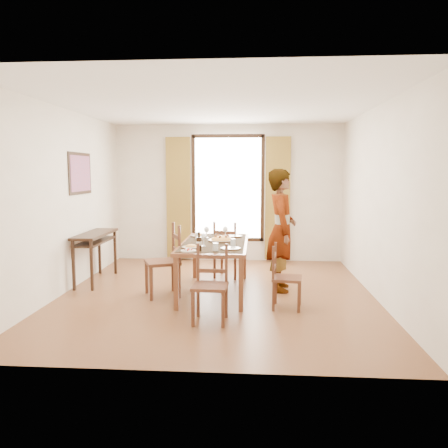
# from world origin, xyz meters

# --- Properties ---
(ground) EXTENTS (5.00, 5.00, 0.00)m
(ground) POSITION_xyz_m (0.00, 0.00, 0.00)
(ground) COLOR brown
(ground) RESTS_ON ground
(room_shell) EXTENTS (4.60, 5.10, 2.74)m
(room_shell) POSITION_xyz_m (-0.00, 0.13, 1.54)
(room_shell) COLOR silver
(room_shell) RESTS_ON ground
(console_table) EXTENTS (0.38, 1.20, 0.80)m
(console_table) POSITION_xyz_m (-2.03, 0.60, 0.68)
(console_table) COLOR black
(console_table) RESTS_ON ground
(dining_table) EXTENTS (0.95, 1.85, 0.76)m
(dining_table) POSITION_xyz_m (-0.05, 0.09, 0.69)
(dining_table) COLOR brown
(dining_table) RESTS_ON ground
(chair_west) EXTENTS (0.60, 0.60, 1.04)m
(chair_west) POSITION_xyz_m (-0.74, -0.11, 0.48)
(chair_west) COLOR #592E1D
(chair_west) RESTS_ON ground
(chair_north) EXTENTS (0.52, 0.52, 0.96)m
(chair_north) POSITION_xyz_m (0.09, 1.05, 0.44)
(chair_north) COLOR #592E1D
(chair_north) RESTS_ON ground
(chair_south) EXTENTS (0.42, 0.42, 0.92)m
(chair_south) POSITION_xyz_m (0.02, -1.16, 0.43)
(chair_south) COLOR #592E1D
(chair_south) RESTS_ON ground
(chair_east) EXTENTS (0.42, 0.42, 0.84)m
(chair_east) POSITION_xyz_m (0.94, -0.59, 0.39)
(chair_east) COLOR #592E1D
(chair_east) RESTS_ON ground
(man) EXTENTS (0.67, 0.44, 1.82)m
(man) POSITION_xyz_m (0.94, 0.31, 0.91)
(man) COLOR #969A9E
(man) RESTS_ON ground
(plate_sw) EXTENTS (0.27, 0.27, 0.05)m
(plate_sw) POSITION_xyz_m (-0.32, -0.44, 0.78)
(plate_sw) COLOR silver
(plate_sw) RESTS_ON dining_table
(plate_se) EXTENTS (0.27, 0.27, 0.05)m
(plate_se) POSITION_xyz_m (0.22, -0.48, 0.78)
(plate_se) COLOR silver
(plate_se) RESTS_ON dining_table
(plate_nw) EXTENTS (0.27, 0.27, 0.05)m
(plate_nw) POSITION_xyz_m (-0.35, 0.61, 0.78)
(plate_nw) COLOR silver
(plate_nw) RESTS_ON dining_table
(plate_ne) EXTENTS (0.27, 0.27, 0.05)m
(plate_ne) POSITION_xyz_m (0.21, 0.63, 0.78)
(plate_ne) COLOR silver
(plate_ne) RESTS_ON dining_table
(pasta_platter) EXTENTS (0.40, 0.40, 0.10)m
(pasta_platter) POSITION_xyz_m (0.05, 0.17, 0.81)
(pasta_platter) COLOR #CB671A
(pasta_platter) RESTS_ON dining_table
(caprese_plate) EXTENTS (0.20, 0.20, 0.04)m
(caprese_plate) POSITION_xyz_m (-0.31, -0.69, 0.78)
(caprese_plate) COLOR silver
(caprese_plate) RESTS_ON dining_table
(wine_glass_a) EXTENTS (0.08, 0.08, 0.18)m
(wine_glass_a) POSITION_xyz_m (-0.16, -0.29, 0.85)
(wine_glass_a) COLOR white
(wine_glass_a) RESTS_ON dining_table
(wine_glass_b) EXTENTS (0.08, 0.08, 0.18)m
(wine_glass_b) POSITION_xyz_m (0.08, 0.48, 0.85)
(wine_glass_b) COLOR white
(wine_glass_b) RESTS_ON dining_table
(wine_glass_c) EXTENTS (0.08, 0.08, 0.18)m
(wine_glass_c) POSITION_xyz_m (-0.20, 0.45, 0.85)
(wine_glass_c) COLOR white
(wine_glass_c) RESTS_ON dining_table
(tumbler_a) EXTENTS (0.07, 0.07, 0.10)m
(tumbler_a) POSITION_xyz_m (0.24, -0.22, 0.81)
(tumbler_a) COLOR silver
(tumbler_a) RESTS_ON dining_table
(tumbler_b) EXTENTS (0.07, 0.07, 0.10)m
(tumbler_b) POSITION_xyz_m (-0.33, 0.37, 0.81)
(tumbler_b) COLOR silver
(tumbler_b) RESTS_ON dining_table
(tumbler_c) EXTENTS (0.07, 0.07, 0.10)m
(tumbler_c) POSITION_xyz_m (0.03, -0.60, 0.81)
(tumbler_c) COLOR silver
(tumbler_c) RESTS_ON dining_table
(wine_bottle) EXTENTS (0.07, 0.07, 0.25)m
(wine_bottle) POSITION_xyz_m (-0.18, -0.63, 0.88)
(wine_bottle) COLOR black
(wine_bottle) RESTS_ON dining_table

